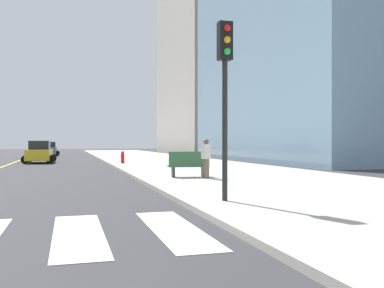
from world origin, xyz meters
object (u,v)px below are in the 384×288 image
Objects in this scene: fire_hydrant at (123,157)px; car_yellow_nearest at (39,153)px; pedestrian_waiting_east at (206,157)px; park_bench at (189,165)px; car_gray_second at (49,149)px; traffic_light_near_corner at (225,75)px.

car_yellow_nearest is at bearing 137.64° from fire_hydrant.
fire_hydrant is (-1.81, 14.23, -0.49)m from pedestrian_waiting_east.
fire_hydrant is at bearing 10.81° from park_bench.
car_gray_second is 2.10× the size of park_bench.
car_yellow_nearest is at bearing -161.93° from pedestrian_waiting_east.
car_yellow_nearest is 4.59× the size of fire_hydrant.
car_gray_second is at bearing 103.85° from fire_hydrant.
car_yellow_nearest is 2.22× the size of park_bench.
car_gray_second is 2.32× the size of pedestrian_waiting_east.
car_yellow_nearest is at bearing 90.82° from car_gray_second.
park_bench is at bearing 101.80° from car_gray_second.
car_yellow_nearest is at bearing -76.89° from traffic_light_near_corner.
fire_hydrant is at bearing 139.76° from car_yellow_nearest.
park_bench is 2.07× the size of fire_hydrant.
park_bench is (1.16, 7.77, -2.75)m from traffic_light_near_corner.
car_yellow_nearest reaches higher than fire_hydrant.
car_gray_second is 25.32m from fire_hydrant.
traffic_light_near_corner reaches higher than park_bench.
pedestrian_waiting_east is at bearing 113.85° from car_yellow_nearest.
pedestrian_waiting_east reaches higher than park_bench.
pedestrian_waiting_east is at bearing -103.76° from traffic_light_near_corner.
traffic_light_near_corner is 5.26× the size of fire_hydrant.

